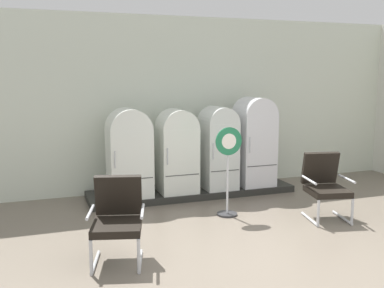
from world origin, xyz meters
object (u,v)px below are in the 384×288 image
refrigerator_0 (129,150)px  armchair_right (325,183)px  sign_stand (228,174)px  armchair_left (117,216)px  refrigerator_3 (254,139)px  refrigerator_2 (218,145)px  refrigerator_1 (177,149)px

refrigerator_0 → armchair_right: (2.64, -1.80, -0.37)m
armchair_right → sign_stand: 1.48m
armchair_left → sign_stand: (1.91, 1.12, 0.12)m
refrigerator_3 → sign_stand: bearing=-131.4°
armchair_right → refrigerator_2: bearing=118.8°
refrigerator_0 → refrigerator_3: refrigerator_3 is taller
refrigerator_2 → armchair_right: size_ratio=1.50×
refrigerator_2 → armchair_left: refrigerator_2 is taller
refrigerator_1 → sign_stand: bearing=-69.6°
refrigerator_1 → refrigerator_3: bearing=1.3°
armchair_left → armchair_right: same height
refrigerator_1 → refrigerator_3: refrigerator_3 is taller
armchair_left → sign_stand: 2.22m
refrigerator_0 → sign_stand: (1.29, -1.21, -0.25)m
refrigerator_2 → armchair_left: 3.28m
refrigerator_0 → refrigerator_3: (2.37, 0.02, 0.09)m
refrigerator_2 → armchair_left: size_ratio=1.50×
refrigerator_0 → armchair_right: refrigerator_0 is taller
refrigerator_2 → refrigerator_3: bearing=0.5°
armchair_left → armchair_right: size_ratio=1.00×
refrigerator_0 → sign_stand: refrigerator_0 is taller
refrigerator_0 → armchair_left: (-0.62, -2.32, -0.37)m
sign_stand → armchair_right: bearing=-23.8°
refrigerator_0 → refrigerator_1: size_ratio=1.02×
refrigerator_3 → armchair_left: refrigerator_3 is taller
sign_stand → refrigerator_2: bearing=74.0°
refrigerator_1 → armchair_right: 2.56m
refrigerator_3 → armchair_left: 3.83m
refrigerator_0 → sign_stand: 1.79m
refrigerator_3 → refrigerator_2: bearing=-179.5°
sign_stand → refrigerator_3: bearing=48.6°
refrigerator_3 → sign_stand: refrigerator_3 is taller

